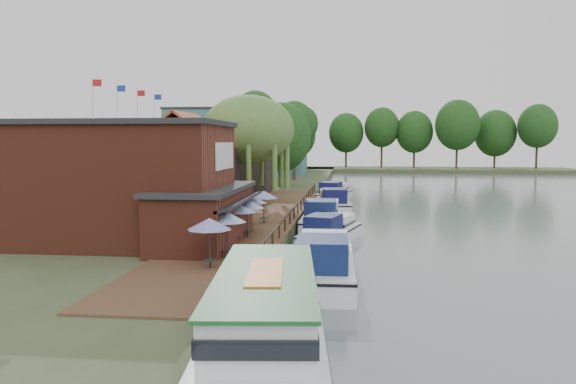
{
  "coord_description": "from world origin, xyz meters",
  "views": [
    {
      "loc": [
        -0.92,
        -32.92,
        7.0
      ],
      "look_at": [
        -6.0,
        12.0,
        3.0
      ],
      "focal_mm": 35.0,
      "sensor_mm": 36.0,
      "label": 1
    }
  ],
  "objects_px": {
    "cottage_c": "(241,157)",
    "tour_boat": "(265,321)",
    "umbrella_0": "(210,243)",
    "umbrella_3": "(247,218)",
    "umbrella_4": "(250,212)",
    "swan": "(304,312)",
    "hotel_block": "(238,142)",
    "cruiser_1": "(331,228)",
    "cruiser_2": "(322,213)",
    "cruiser_3": "(333,199)",
    "willow": "(249,151)",
    "cruiser_0": "(323,257)",
    "cottage_b": "(187,159)",
    "cottage_a": "(187,163)",
    "umbrella_1": "(227,234)",
    "umbrella_2": "(236,223)",
    "cruiser_4": "(334,191)",
    "umbrella_5": "(264,207)",
    "pub": "(130,182)"
  },
  "relations": [
    {
      "from": "cottage_c",
      "to": "tour_boat",
      "type": "height_order",
      "value": "cottage_c"
    },
    {
      "from": "umbrella_0",
      "to": "umbrella_3",
      "type": "bearing_deg",
      "value": 88.93
    },
    {
      "from": "umbrella_4",
      "to": "swan",
      "type": "height_order",
      "value": "umbrella_4"
    },
    {
      "from": "hotel_block",
      "to": "umbrella_3",
      "type": "xyz_separation_m",
      "value": [
        14.67,
        -68.75,
        -4.86
      ]
    },
    {
      "from": "cruiser_1",
      "to": "cruiser_2",
      "type": "xyz_separation_m",
      "value": [
        -0.92,
        6.25,
        0.2
      ]
    },
    {
      "from": "umbrella_4",
      "to": "cruiser_3",
      "type": "distance_m",
      "value": 20.49
    },
    {
      "from": "willow",
      "to": "cottage_c",
      "type": "bearing_deg",
      "value": 104.04
    },
    {
      "from": "cruiser_2",
      "to": "umbrella_4",
      "type": "bearing_deg",
      "value": -118.99
    },
    {
      "from": "hotel_block",
      "to": "cruiser_0",
      "type": "distance_m",
      "value": 78.03
    },
    {
      "from": "hotel_block",
      "to": "swan",
      "type": "distance_m",
      "value": 83.53
    },
    {
      "from": "willow",
      "to": "umbrella_3",
      "type": "distance_m",
      "value": 18.45
    },
    {
      "from": "cottage_c",
      "to": "cruiser_0",
      "type": "bearing_deg",
      "value": -72.96
    },
    {
      "from": "cottage_b",
      "to": "hotel_block",
      "type": "bearing_deg",
      "value": 94.97
    },
    {
      "from": "umbrella_0",
      "to": "cruiser_1",
      "type": "height_order",
      "value": "umbrella_0"
    },
    {
      "from": "tour_boat",
      "to": "cottage_c",
      "type": "bearing_deg",
      "value": 96.16
    },
    {
      "from": "cottage_b",
      "to": "umbrella_4",
      "type": "distance_m",
      "value": 22.5
    },
    {
      "from": "cottage_a",
      "to": "umbrella_0",
      "type": "relative_size",
      "value": 3.62
    },
    {
      "from": "umbrella_1",
      "to": "umbrella_3",
      "type": "height_order",
      "value": "same"
    },
    {
      "from": "hotel_block",
      "to": "tour_boat",
      "type": "height_order",
      "value": "hotel_block"
    },
    {
      "from": "cruiser_1",
      "to": "umbrella_3",
      "type": "bearing_deg",
      "value": -122.66
    },
    {
      "from": "cottage_b",
      "to": "swan",
      "type": "height_order",
      "value": "cottage_b"
    },
    {
      "from": "umbrella_4",
      "to": "cruiser_1",
      "type": "distance_m",
      "value": 5.76
    },
    {
      "from": "swan",
      "to": "umbrella_4",
      "type": "bearing_deg",
      "value": 108.1
    },
    {
      "from": "umbrella_1",
      "to": "cruiser_2",
      "type": "distance_m",
      "value": 17.59
    },
    {
      "from": "cottage_b",
      "to": "umbrella_2",
      "type": "xyz_separation_m",
      "value": [
        10.4,
        -24.81,
        -2.96
      ]
    },
    {
      "from": "cruiser_2",
      "to": "umbrella_0",
      "type": "bearing_deg",
      "value": -101.89
    },
    {
      "from": "cottage_a",
      "to": "cruiser_2",
      "type": "bearing_deg",
      "value": -8.94
    },
    {
      "from": "cruiser_4",
      "to": "tour_boat",
      "type": "distance_m",
      "value": 50.86
    },
    {
      "from": "hotel_block",
      "to": "willow",
      "type": "xyz_separation_m",
      "value": [
        11.5,
        -51.0,
        -0.94
      ]
    },
    {
      "from": "cottage_b",
      "to": "umbrella_5",
      "type": "relative_size",
      "value": 4.04
    },
    {
      "from": "cottage_c",
      "to": "umbrella_4",
      "type": "height_order",
      "value": "cottage_c"
    },
    {
      "from": "hotel_block",
      "to": "cruiser_1",
      "type": "distance_m",
      "value": 67.32
    },
    {
      "from": "cottage_c",
      "to": "cruiser_4",
      "type": "bearing_deg",
      "value": 8.68
    },
    {
      "from": "umbrella_0",
      "to": "umbrella_4",
      "type": "relative_size",
      "value": 1.0
    },
    {
      "from": "umbrella_4",
      "to": "cruiser_4",
      "type": "xyz_separation_m",
      "value": [
        4.76,
        30.47,
        -1.1
      ]
    },
    {
      "from": "cottage_b",
      "to": "pub",
      "type": "bearing_deg",
      "value": -80.91
    },
    {
      "from": "umbrella_3",
      "to": "cruiser_0",
      "type": "height_order",
      "value": "umbrella_3"
    },
    {
      "from": "cruiser_0",
      "to": "umbrella_3",
      "type": "bearing_deg",
      "value": 126.35
    },
    {
      "from": "pub",
      "to": "tour_boat",
      "type": "relative_size",
      "value": 1.48
    },
    {
      "from": "tour_boat",
      "to": "cruiser_2",
      "type": "bearing_deg",
      "value": 83.55
    },
    {
      "from": "cottage_a",
      "to": "cottage_c",
      "type": "xyz_separation_m",
      "value": [
        1.0,
        19.0,
        0.0
      ]
    },
    {
      "from": "cruiser_2",
      "to": "umbrella_1",
      "type": "bearing_deg",
      "value": -102.8
    },
    {
      "from": "cruiser_1",
      "to": "cruiser_2",
      "type": "bearing_deg",
      "value": 112.87
    },
    {
      "from": "cruiser_0",
      "to": "cruiser_3",
      "type": "bearing_deg",
      "value": 89.43
    },
    {
      "from": "willow",
      "to": "cruiser_1",
      "type": "bearing_deg",
      "value": -58.02
    },
    {
      "from": "pub",
      "to": "umbrella_2",
      "type": "xyz_separation_m",
      "value": [
        6.4,
        0.19,
        -2.36
      ]
    },
    {
      "from": "hotel_block",
      "to": "cruiser_1",
      "type": "height_order",
      "value": "hotel_block"
    },
    {
      "from": "cruiser_1",
      "to": "umbrella_0",
      "type": "bearing_deg",
      "value": -96.65
    },
    {
      "from": "pub",
      "to": "willow",
      "type": "height_order",
      "value": "willow"
    },
    {
      "from": "umbrella_5",
      "to": "swan",
      "type": "height_order",
      "value": "umbrella_5"
    }
  ]
}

